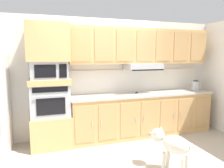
{
  "coord_description": "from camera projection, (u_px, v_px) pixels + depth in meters",
  "views": [
    {
      "loc": [
        -1.05,
        -3.24,
        1.71
      ],
      "look_at": [
        0.17,
        0.59,
        1.17
      ],
      "focal_mm": 33.15,
      "sensor_mm": 36.0,
      "label": 1
    }
  ],
  "objects": [
    {
      "name": "ground_plane",
      "position": [
        113.0,
        155.0,
        3.6
      ],
      "size": [
        9.6,
        9.6,
        0.0
      ],
      "primitive_type": "plane",
      "color": "#B2A899"
    },
    {
      "name": "back_kitchen_wall",
      "position": [
        97.0,
        78.0,
        4.48
      ],
      "size": [
        6.2,
        0.12,
        2.5
      ],
      "primitive_type": "cube",
      "color": "silver",
      "rests_on": "ground"
    },
    {
      "name": "oven_base_cabinet",
      "position": [
        52.0,
        130.0,
        3.97
      ],
      "size": [
        0.74,
        0.62,
        0.6
      ],
      "primitive_type": "cube",
      "color": "tan",
      "rests_on": "ground"
    },
    {
      "name": "built_in_oven",
      "position": [
        51.0,
        100.0,
        3.89
      ],
      "size": [
        0.7,
        0.62,
        0.6
      ],
      "color": "#A8AAAF",
      "rests_on": "oven_base_cabinet"
    },
    {
      "name": "appliance_mid_shelf",
      "position": [
        50.0,
        81.0,
        3.84
      ],
      "size": [
        0.74,
        0.62,
        0.1
      ],
      "primitive_type": "cube",
      "color": "tan",
      "rests_on": "built_in_oven"
    },
    {
      "name": "microwave",
      "position": [
        49.0,
        70.0,
        3.81
      ],
      "size": [
        0.64,
        0.54,
        0.32
      ],
      "color": "#A8AAAF",
      "rests_on": "appliance_mid_shelf"
    },
    {
      "name": "appliance_upper_cabinet",
      "position": [
        48.0,
        43.0,
        3.75
      ],
      "size": [
        0.74,
        0.62,
        0.68
      ],
      "primitive_type": "cube",
      "color": "tan",
      "rests_on": "microwave"
    },
    {
      "name": "lower_cabinet_run",
      "position": [
        143.0,
        115.0,
        4.53
      ],
      "size": [
        3.11,
        0.63,
        0.88
      ],
      "color": "tan",
      "rests_on": "ground"
    },
    {
      "name": "countertop_slab",
      "position": [
        143.0,
        94.0,
        4.47
      ],
      "size": [
        3.15,
        0.64,
        0.04
      ],
      "primitive_type": "cube",
      "color": "#BCB2A3",
      "rests_on": "lower_cabinet_run"
    },
    {
      "name": "backsplash_panel",
      "position": [
        138.0,
        80.0,
        4.71
      ],
      "size": [
        3.15,
        0.02,
        0.5
      ],
      "primitive_type": "cube",
      "color": "silver",
      "rests_on": "countertop_slab"
    },
    {
      "name": "upper_cabinet_with_hood",
      "position": [
        142.0,
        47.0,
        4.45
      ],
      "size": [
        3.11,
        0.48,
        0.88
      ],
      "color": "tan",
      "rests_on": "backsplash_panel"
    },
    {
      "name": "screwdriver",
      "position": [
        137.0,
        92.0,
        4.48
      ],
      "size": [
        0.17,
        0.17,
        0.03
      ],
      "color": "black",
      "rests_on": "countertop_slab"
    },
    {
      "name": "electric_kettle",
      "position": [
        195.0,
        86.0,
        4.8
      ],
      "size": [
        0.17,
        0.17,
        0.24
      ],
      "color": "#A8AAAF",
      "rests_on": "countertop_slab"
    },
    {
      "name": "dog",
      "position": [
        171.0,
        144.0,
        3.05
      ],
      "size": [
        0.49,
        0.72,
        0.63
      ],
      "rotation": [
        0.0,
        0.0,
        2.11
      ],
      "color": "beige",
      "rests_on": "ground"
    }
  ]
}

